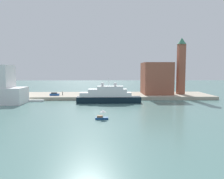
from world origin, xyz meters
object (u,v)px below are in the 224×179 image
at_px(work_barge, 36,101).
at_px(harbor_building, 156,78).
at_px(large_yacht, 108,96).
at_px(small_motorboat, 102,116).
at_px(bell_tower, 181,64).
at_px(mooring_bollard, 111,96).
at_px(person_figure, 63,93).
at_px(parked_car, 54,94).

height_order(work_barge, harbor_building, harbor_building).
height_order(large_yacht, small_motorboat, large_yacht).
height_order(bell_tower, mooring_bollard, bell_tower).
xyz_separation_m(work_barge, person_figure, (9.19, 11.50, 1.91)).
relative_size(person_figure, mooring_bollard, 2.31).
xyz_separation_m(large_yacht, bell_tower, (36.86, 19.06, 13.61)).
xyz_separation_m(large_yacht, work_barge, (-31.08, 4.22, -2.44)).
relative_size(parked_car, mooring_bollard, 5.76).
height_order(large_yacht, harbor_building, harbor_building).
relative_size(bell_tower, mooring_bollard, 36.88).
relative_size(harbor_building, parked_car, 3.62).
relative_size(bell_tower, parked_car, 6.41).
relative_size(work_barge, person_figure, 3.69).
relative_size(small_motorboat, person_figure, 2.06).
xyz_separation_m(small_motorboat, person_figure, (-20.01, 46.62, 1.29)).
bearing_deg(large_yacht, parked_car, 151.28).
bearing_deg(work_barge, parked_car, 59.43).
relative_size(bell_tower, person_figure, 16.00).
xyz_separation_m(large_yacht, mooring_bollard, (1.60, 8.25, -0.96)).
bearing_deg(harbor_building, person_figure, -174.23).
relative_size(large_yacht, work_barge, 4.10).
relative_size(small_motorboat, harbor_building, 0.23).
distance_m(harbor_building, person_figure, 47.52).
bearing_deg(parked_car, work_barge, -120.57).
height_order(bell_tower, parked_car, bell_tower).
xyz_separation_m(large_yacht, small_motorboat, (-1.87, -30.91, -1.82)).
xyz_separation_m(parked_car, mooring_bollard, (26.96, -5.65, -0.26)).
bearing_deg(person_figure, large_yacht, -35.68).
bearing_deg(work_barge, harbor_building, 16.17).
bearing_deg(harbor_building, parked_car, -172.58).
bearing_deg(person_figure, work_barge, -128.65).
distance_m(large_yacht, work_barge, 31.46).
height_order(large_yacht, parked_car, large_yacht).
relative_size(harbor_building, mooring_bollard, 20.85).
relative_size(work_barge, parked_car, 1.48).
bearing_deg(small_motorboat, parked_car, 117.67).
height_order(harbor_building, bell_tower, bell_tower).
xyz_separation_m(large_yacht, person_figure, (-21.89, 15.71, -0.53)).
bearing_deg(large_yacht, mooring_bollard, 79.03).
distance_m(parked_car, person_figure, 3.93).
relative_size(small_motorboat, work_barge, 0.56).
distance_m(bell_tower, mooring_bollard, 39.66).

